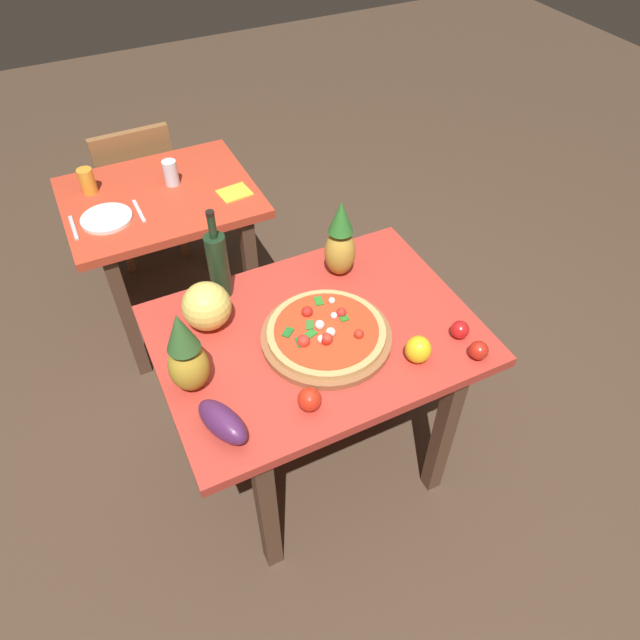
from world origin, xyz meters
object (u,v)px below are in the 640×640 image
Objects in this scene: display_table at (316,351)px; tomato_near_board at (479,350)px; drinking_glass_juice at (87,181)px; knife_utensil at (139,211)px; pizza at (326,332)px; pineapple_left at (186,356)px; tomato_at_corner at (310,399)px; drinking_glass_water at (171,173)px; wine_bottle at (218,264)px; eggplant at (222,422)px; pineapple_right at (340,242)px; tomato_by_bottle at (460,330)px; background_table at (164,218)px; melon at (207,306)px; napkin_folded at (234,193)px; bell_pepper at (418,349)px; pizza_board at (326,337)px; dinner_plate at (107,218)px; dining_chair at (138,185)px; fork_utensil at (74,228)px.

tomato_near_board reaches higher than display_table.
drinking_glass_juice is 0.64× the size of knife_utensil.
pineapple_left reaches higher than pizza.
pineapple_left reaches higher than tomato_at_corner.
display_table is at bearing -80.63° from drinking_glass_water.
wine_bottle is 0.63m from eggplant.
tomato_by_bottle is at bearing -65.93° from pineapple_right.
melon is at bearing -93.29° from background_table.
drinking_glass_juice is 0.66m from napkin_folded.
wine_bottle is 0.68m from napkin_folded.
drinking_glass_water is (-0.44, 1.41, 0.01)m from bell_pepper.
tomato_at_corner is (0.30, -0.24, -0.11)m from pineapple_left.
pizza reaches higher than display_table.
tomato_at_corner is at bearing -126.74° from pizza_board.
melon is at bearing 108.87° from tomato_at_corner.
melon is at bearing -75.74° from dinner_plate.
bell_pepper reaches higher than napkin_folded.
dinner_plate reaches higher than display_table.
tomato_by_bottle is 0.11m from tomato_near_board.
pineapple_right reaches higher than dining_chair.
tomato_near_board reaches higher than background_table.
drinking_glass_juice is at bearing 113.71° from display_table.
pizza_board is 1.11× the size of pizza.
display_table is 9.49× the size of drinking_glass_water.
drinking_glass_juice is at bearing 65.02° from fork_utensil.
tomato_by_bottle is (0.71, -1.34, 0.17)m from background_table.
dining_chair reaches higher than knife_utensil.
drinking_glass_juice is at bearing 93.88° from pineapple_left.
melon is at bearing -125.50° from wine_bottle.
drinking_glass_water reaches higher than tomato_near_board.
dining_chair is at bearing 100.05° from pizza_board.
fork_utensil is at bearing 113.28° from melon.
tomato_near_board reaches higher than napkin_folded.
drinking_glass_water reaches higher than napkin_folded.
wine_bottle is at bearing 58.23° from pineapple_left.
wine_bottle reaches higher than dinner_plate.
drinking_glass_water reaches higher than display_table.
pizza_board is 2.53× the size of knife_utensil.
fork_utensil is (-0.39, -0.10, 0.14)m from background_table.
eggplant is (-0.44, -0.20, 0.03)m from pizza_board.
tomato_by_bottle reaches higher than fork_utensil.
wine_bottle is 0.44m from pineapple_left.
drinking_glass_water is (0.13, 0.95, -0.03)m from melon.
pizza_board is at bearing 145.01° from tomato_near_board.
drinking_glass_juice is at bearing 121.76° from tomato_near_board.
display_table is 5.06× the size of dinner_plate.
tomato_by_bottle reaches higher than background_table.
tomato_at_corner is (0.11, -1.38, 0.17)m from background_table.
drinking_glass_juice is at bearing 123.57° from tomato_by_bottle.
display_table is at bearing -92.55° from napkin_folded.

